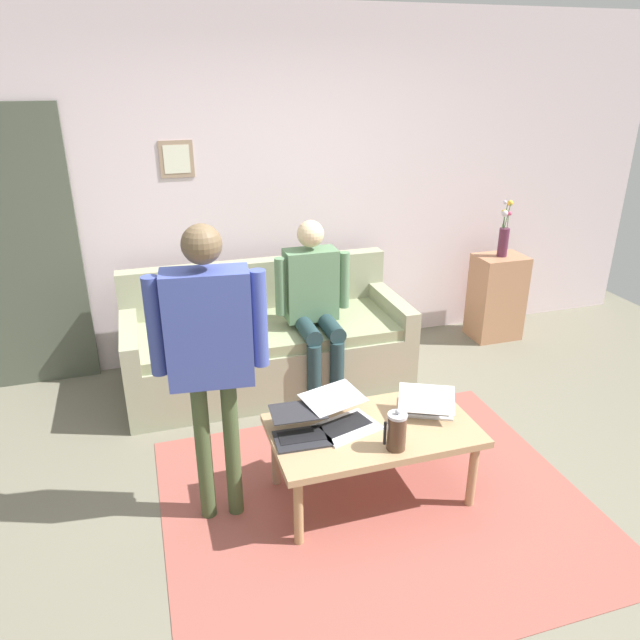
# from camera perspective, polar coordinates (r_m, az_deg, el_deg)

# --- Properties ---
(ground_plane) EXTENTS (7.68, 7.68, 0.00)m
(ground_plane) POSITION_cam_1_polar(r_m,az_deg,el_deg) (3.48, 3.34, -17.59)
(ground_plane) COLOR #716D5B
(area_rug) EXTENTS (2.32, 1.94, 0.01)m
(area_rug) POSITION_cam_1_polar(r_m,az_deg,el_deg) (3.52, 5.45, -17.04)
(area_rug) COLOR #9B4F45
(area_rug) RESTS_ON ground_plane
(back_wall) EXTENTS (7.04, 0.11, 2.70)m
(back_wall) POSITION_cam_1_polar(r_m,az_deg,el_deg) (4.84, -5.55, 12.10)
(back_wall) COLOR silver
(back_wall) RESTS_ON ground_plane
(interior_door) EXTENTS (0.82, 0.09, 2.05)m
(interior_door) POSITION_cam_1_polar(r_m,az_deg,el_deg) (4.80, -26.69, 5.66)
(interior_door) COLOR #4B5142
(interior_door) RESTS_ON ground_plane
(couch) EXTENTS (2.08, 0.87, 0.88)m
(couch) POSITION_cam_1_polar(r_m,az_deg,el_deg) (4.57, -5.07, -2.37)
(couch) COLOR #999A7C
(couch) RESTS_ON ground_plane
(coffee_table) EXTENTS (1.12, 0.63, 0.45)m
(coffee_table) POSITION_cam_1_polar(r_m,az_deg,el_deg) (3.35, 5.04, -10.83)
(coffee_table) COLOR tan
(coffee_table) RESTS_ON ground_plane
(laptop_left) EXTENTS (0.40, 0.38, 0.15)m
(laptop_left) POSITION_cam_1_polar(r_m,az_deg,el_deg) (3.48, 10.03, -7.97)
(laptop_left) COLOR silver
(laptop_left) RESTS_ON coffee_table
(laptop_center) EXTENTS (0.42, 0.45, 0.14)m
(laptop_center) POSITION_cam_1_polar(r_m,az_deg,el_deg) (3.32, 2.11, -9.18)
(laptop_center) COLOR silver
(laptop_center) RESTS_ON coffee_table
(laptop_right) EXTENTS (0.31, 0.32, 0.12)m
(laptop_right) POSITION_cam_1_polar(r_m,az_deg,el_deg) (3.22, -1.84, -10.34)
(laptop_right) COLOR #28282D
(laptop_right) RESTS_ON coffee_table
(french_press) EXTENTS (0.12, 0.10, 0.23)m
(french_press) POSITION_cam_1_polar(r_m,az_deg,el_deg) (3.12, 7.30, -10.45)
(french_press) COLOR #4C3323
(french_press) RESTS_ON coffee_table
(side_shelf) EXTENTS (0.42, 0.32, 0.75)m
(side_shelf) POSITION_cam_1_polar(r_m,az_deg,el_deg) (5.52, 16.46, 2.12)
(side_shelf) COLOR #B27A56
(side_shelf) RESTS_ON ground_plane
(flower_vase) EXTENTS (0.10, 0.09, 0.48)m
(flower_vase) POSITION_cam_1_polar(r_m,az_deg,el_deg) (5.36, 17.11, 7.68)
(flower_vase) COLOR #5B273F
(flower_vase) RESTS_ON side_shelf
(person_standing) EXTENTS (0.57, 0.22, 1.62)m
(person_standing) POSITION_cam_1_polar(r_m,az_deg,el_deg) (2.93, -10.49, -2.08)
(person_standing) COLOR #435330
(person_standing) RESTS_ON ground_plane
(person_seated) EXTENTS (0.55, 0.51, 1.28)m
(person_seated) POSITION_cam_1_polar(r_m,az_deg,el_deg) (4.27, -0.57, 2.01)
(person_seated) COLOR #21393C
(person_seated) RESTS_ON ground_plane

